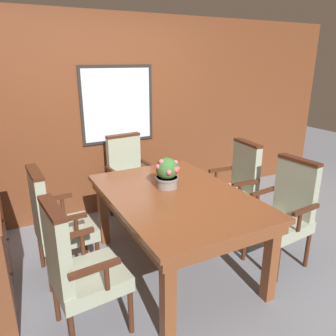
{
  "coord_description": "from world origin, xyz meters",
  "views": [
    {
      "loc": [
        -1.21,
        -2.2,
        1.92
      ],
      "look_at": [
        0.11,
        0.33,
        0.97
      ],
      "focal_mm": 35.0,
      "sensor_mm": 36.0,
      "label": 1
    }
  ],
  "objects_px": {
    "chair_head_far": "(129,175)",
    "potted_plant": "(167,173)",
    "chair_right_near": "(285,210)",
    "chair_left_near": "(77,266)",
    "dining_table": "(176,203)",
    "chair_left_far": "(56,220)",
    "chair_right_far": "(236,184)"
  },
  "relations": [
    {
      "from": "chair_right_near",
      "to": "chair_right_far",
      "type": "height_order",
      "value": "same"
    },
    {
      "from": "dining_table",
      "to": "potted_plant",
      "type": "height_order",
      "value": "potted_plant"
    },
    {
      "from": "chair_left_far",
      "to": "chair_head_far",
      "type": "bearing_deg",
      "value": -53.31
    },
    {
      "from": "chair_right_near",
      "to": "chair_head_far",
      "type": "relative_size",
      "value": 1.0
    },
    {
      "from": "chair_head_far",
      "to": "chair_right_far",
      "type": "height_order",
      "value": "same"
    },
    {
      "from": "chair_right_near",
      "to": "chair_left_near",
      "type": "height_order",
      "value": "same"
    },
    {
      "from": "dining_table",
      "to": "chair_head_far",
      "type": "distance_m",
      "value": 1.23
    },
    {
      "from": "chair_left_near",
      "to": "chair_left_far",
      "type": "height_order",
      "value": "same"
    },
    {
      "from": "chair_right_far",
      "to": "potted_plant",
      "type": "height_order",
      "value": "potted_plant"
    },
    {
      "from": "chair_head_far",
      "to": "potted_plant",
      "type": "height_order",
      "value": "potted_plant"
    },
    {
      "from": "chair_left_near",
      "to": "dining_table",
      "type": "bearing_deg",
      "value": -73.89
    },
    {
      "from": "chair_left_near",
      "to": "potted_plant",
      "type": "bearing_deg",
      "value": -65.65
    },
    {
      "from": "dining_table",
      "to": "chair_left_far",
      "type": "distance_m",
      "value": 1.08
    },
    {
      "from": "dining_table",
      "to": "chair_right_far",
      "type": "height_order",
      "value": "chair_right_far"
    },
    {
      "from": "potted_plant",
      "to": "chair_left_near",
      "type": "bearing_deg",
      "value": -150.78
    },
    {
      "from": "dining_table",
      "to": "chair_head_far",
      "type": "xyz_separation_m",
      "value": [
        0.01,
        1.23,
        -0.11
      ]
    },
    {
      "from": "dining_table",
      "to": "chair_right_far",
      "type": "bearing_deg",
      "value": 19.65
    },
    {
      "from": "chair_right_near",
      "to": "chair_left_far",
      "type": "relative_size",
      "value": 1.0
    },
    {
      "from": "chair_head_far",
      "to": "chair_left_far",
      "type": "distance_m",
      "value": 1.31
    },
    {
      "from": "chair_head_far",
      "to": "chair_left_far",
      "type": "bearing_deg",
      "value": -146.2
    },
    {
      "from": "dining_table",
      "to": "chair_head_far",
      "type": "bearing_deg",
      "value": 89.31
    },
    {
      "from": "potted_plant",
      "to": "chair_head_far",
      "type": "bearing_deg",
      "value": 89.34
    },
    {
      "from": "chair_right_near",
      "to": "dining_table",
      "type": "bearing_deg",
      "value": -116.74
    },
    {
      "from": "chair_head_far",
      "to": "chair_left_near",
      "type": "height_order",
      "value": "same"
    },
    {
      "from": "chair_head_far",
      "to": "chair_left_near",
      "type": "bearing_deg",
      "value": -127.51
    },
    {
      "from": "chair_right_near",
      "to": "chair_left_far",
      "type": "distance_m",
      "value": 2.13
    },
    {
      "from": "chair_right_near",
      "to": "chair_head_far",
      "type": "bearing_deg",
      "value": -154.13
    },
    {
      "from": "chair_right_near",
      "to": "potted_plant",
      "type": "xyz_separation_m",
      "value": [
        -0.97,
        0.57,
        0.35
      ]
    },
    {
      "from": "dining_table",
      "to": "chair_left_far",
      "type": "xyz_separation_m",
      "value": [
        -1.0,
        0.39,
        -0.11
      ]
    },
    {
      "from": "dining_table",
      "to": "chair_left_near",
      "type": "relative_size",
      "value": 1.63
    },
    {
      "from": "potted_plant",
      "to": "chair_right_far",
      "type": "bearing_deg",
      "value": 10.19
    },
    {
      "from": "potted_plant",
      "to": "dining_table",
      "type": "bearing_deg",
      "value": -90.88
    }
  ]
}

